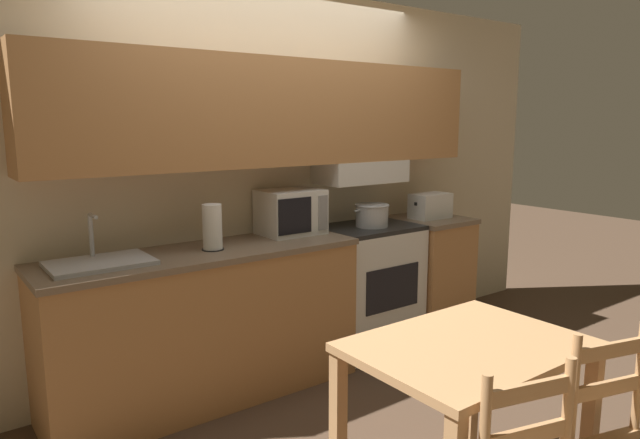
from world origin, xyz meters
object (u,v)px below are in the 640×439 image
(toaster, at_px, (430,206))
(paper_towel_roll, at_px, (212,227))
(cooking_pot, at_px, (372,215))
(dining_table, at_px, (467,371))
(microwave, at_px, (291,212))
(sink_basin, at_px, (100,262))
(stove_range, at_px, (368,287))

(toaster, distance_m, paper_towel_roll, 1.86)
(cooking_pot, xyz_separation_m, dining_table, (-0.89, -1.60, -0.36))
(microwave, relative_size, sink_basin, 0.78)
(stove_range, distance_m, dining_table, 1.87)
(toaster, distance_m, dining_table, 2.22)
(dining_table, bearing_deg, sink_basin, 121.97)
(microwave, xyz_separation_m, paper_towel_roll, (-0.64, -0.13, -0.01))
(cooking_pot, height_order, toaster, toaster)
(toaster, bearing_deg, microwave, 174.23)
(cooking_pot, xyz_separation_m, microwave, (-0.62, 0.12, 0.06))
(microwave, distance_m, paper_towel_roll, 0.65)
(stove_range, bearing_deg, toaster, -3.29)
(paper_towel_roll, relative_size, dining_table, 0.29)
(sink_basin, height_order, dining_table, sink_basin)
(stove_range, xyz_separation_m, paper_towel_roll, (-1.26, -0.04, 0.60))
(toaster, bearing_deg, stove_range, 176.71)
(toaster, xyz_separation_m, paper_towel_roll, (-1.86, -0.00, 0.04))
(sink_basin, bearing_deg, stove_range, 0.54)
(stove_range, distance_m, microwave, 0.87)
(microwave, bearing_deg, paper_towel_roll, -168.79)
(sink_basin, relative_size, paper_towel_roll, 1.92)
(stove_range, xyz_separation_m, cooking_pot, (-0.00, -0.03, 0.55))
(cooking_pot, distance_m, toaster, 0.61)
(stove_range, relative_size, dining_table, 0.97)
(stove_range, relative_size, microwave, 2.26)
(microwave, distance_m, sink_basin, 1.29)
(stove_range, xyz_separation_m, sink_basin, (-1.90, -0.02, 0.48))
(cooking_pot, height_order, microwave, microwave)
(toaster, bearing_deg, dining_table, -133.00)
(cooking_pot, height_order, paper_towel_roll, paper_towel_roll)
(microwave, relative_size, dining_table, 0.43)
(stove_range, distance_m, sink_basin, 1.96)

